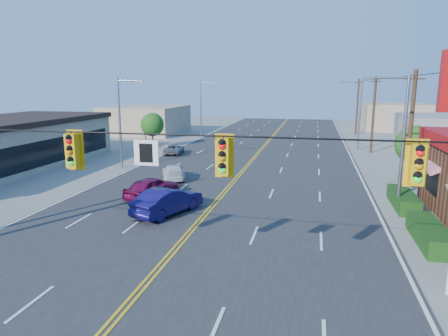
% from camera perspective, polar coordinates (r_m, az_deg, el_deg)
% --- Properties ---
extents(ground, '(160.00, 160.00, 0.00)m').
position_cam_1_polar(ground, '(14.24, -14.85, -19.88)').
color(ground, gray).
rests_on(ground, ground).
extents(road, '(20.00, 120.00, 0.06)m').
position_cam_1_polar(road, '(32.07, 1.78, -1.54)').
color(road, '#2D2D30').
rests_on(road, ground).
extents(signal_span, '(24.32, 0.34, 9.00)m').
position_cam_1_polar(signal_span, '(12.50, -16.50, -0.24)').
color(signal_span, '#47301E').
rests_on(signal_span, ground).
extents(streetlight_se, '(2.55, 0.25, 8.00)m').
position_cam_1_polar(streetlight_se, '(25.28, 23.85, 4.22)').
color(streetlight_se, gray).
rests_on(streetlight_se, ground).
extents(streetlight_ne, '(2.55, 0.25, 8.00)m').
position_cam_1_polar(streetlight_ne, '(48.97, 18.63, 7.74)').
color(streetlight_ne, gray).
rests_on(streetlight_ne, ground).
extents(streetlight_sw, '(2.55, 0.25, 8.00)m').
position_cam_1_polar(streetlight_sw, '(36.80, -14.41, 6.88)').
color(streetlight_sw, gray).
rests_on(streetlight_sw, ground).
extents(streetlight_nw, '(2.55, 0.25, 8.00)m').
position_cam_1_polar(streetlight_nw, '(61.05, -3.17, 8.99)').
color(streetlight_nw, gray).
rests_on(streetlight_nw, ground).
extents(utility_pole_near, '(0.28, 0.28, 8.40)m').
position_cam_1_polar(utility_pole_near, '(29.49, 25.05, 4.43)').
color(utility_pole_near, '#47301E').
rests_on(utility_pole_near, ground).
extents(utility_pole_mid, '(0.28, 0.28, 8.40)m').
position_cam_1_polar(utility_pole_mid, '(47.17, 20.55, 7.10)').
color(utility_pole_mid, '#47301E').
rests_on(utility_pole_mid, ground).
extents(utility_pole_far, '(0.28, 0.28, 8.40)m').
position_cam_1_polar(utility_pole_far, '(65.03, 18.50, 8.30)').
color(utility_pole_far, '#47301E').
rests_on(utility_pole_far, ground).
extents(tree_kfc_rear, '(2.94, 2.94, 4.41)m').
position_cam_1_polar(tree_kfc_rear, '(33.80, 25.63, 3.00)').
color(tree_kfc_rear, '#47301E').
rests_on(tree_kfc_rear, ground).
extents(tree_west, '(2.80, 2.80, 4.20)m').
position_cam_1_polar(tree_west, '(48.71, -10.21, 6.11)').
color(tree_west, '#47301E').
rests_on(tree_west, ground).
extents(bld_west_far, '(11.00, 12.00, 4.20)m').
position_cam_1_polar(bld_west_far, '(64.34, -11.11, 6.77)').
color(bld_west_far, tan).
rests_on(bld_west_far, ground).
extents(bld_east_far, '(10.00, 10.00, 4.40)m').
position_cam_1_polar(bld_east_far, '(73.99, 23.09, 6.75)').
color(bld_east_far, tan).
rests_on(bld_east_far, ground).
extents(car_magenta, '(2.91, 4.53, 1.43)m').
position_cam_1_polar(car_magenta, '(26.81, -10.24, -2.86)').
color(car_magenta, maroon).
rests_on(car_magenta, ground).
extents(car_blue, '(3.23, 4.92, 1.53)m').
position_cam_1_polar(car_blue, '(23.39, -8.04, -4.82)').
color(car_blue, '#110D4E').
rests_on(car_blue, ground).
extents(car_white, '(3.06, 4.28, 1.15)m').
position_cam_1_polar(car_white, '(31.97, -7.24, -0.67)').
color(car_white, silver).
rests_on(car_white, ground).
extents(car_silver, '(2.42, 4.14, 1.08)m').
position_cam_1_polar(car_silver, '(43.80, -7.16, 2.63)').
color(car_silver, gray).
rests_on(car_silver, ground).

